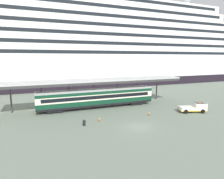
# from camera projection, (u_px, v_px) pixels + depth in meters

# --- Properties ---
(ground_plane) EXTENTS (400.00, 400.00, 0.00)m
(ground_plane) POSITION_uv_depth(u_px,v_px,m) (139.00, 127.00, 30.17)
(ground_plane) COLOR slate
(cruise_ship) EXTENTS (150.96, 22.80, 43.16)m
(cruise_ship) POSITION_uv_depth(u_px,v_px,m) (100.00, 48.00, 76.51)
(cruise_ship) COLOR black
(cruise_ship) RESTS_ON ground
(platform_canopy) EXTENTS (39.12, 5.48, 6.06)m
(platform_canopy) POSITION_uv_depth(u_px,v_px,m) (97.00, 81.00, 41.13)
(platform_canopy) COLOR #B3B3B3
(platform_canopy) RESTS_ON ground
(train_carriage) EXTENTS (24.95, 2.81, 4.11)m
(train_carriage) POSITION_uv_depth(u_px,v_px,m) (98.00, 97.00, 41.26)
(train_carriage) COLOR black
(train_carriage) RESTS_ON ground
(service_truck) EXTENTS (5.57, 3.56, 2.02)m
(service_truck) POSITION_uv_depth(u_px,v_px,m) (195.00, 107.00, 38.24)
(service_truck) COLOR silver
(service_truck) RESTS_ON ground
(traffic_cone_near) EXTENTS (0.36, 0.36, 0.71)m
(traffic_cone_near) POSITION_uv_depth(u_px,v_px,m) (99.00, 119.00, 32.94)
(traffic_cone_near) COLOR black
(traffic_cone_near) RESTS_ON ground
(traffic_cone_mid) EXTENTS (0.36, 0.36, 0.75)m
(traffic_cone_mid) POSITION_uv_depth(u_px,v_px,m) (149.00, 113.00, 36.31)
(traffic_cone_mid) COLOR black
(traffic_cone_mid) RESTS_ON ground
(quay_bollard) EXTENTS (0.48, 0.48, 0.96)m
(quay_bollard) POSITION_uv_depth(u_px,v_px,m) (84.00, 122.00, 30.69)
(quay_bollard) COLOR black
(quay_bollard) RESTS_ON ground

